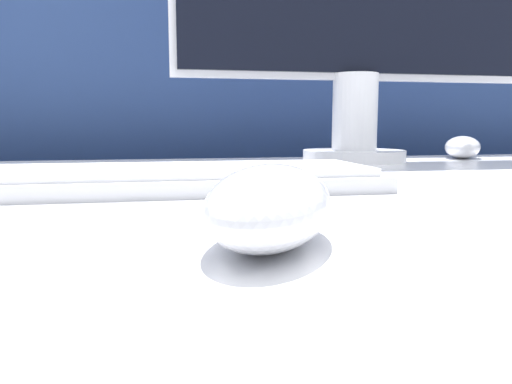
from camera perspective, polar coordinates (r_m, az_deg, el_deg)
partition_panel at (r=1.14m, az=-4.84°, el=-0.81°), size 5.00×0.03×1.28m
computer_mouse_near at (r=0.28m, az=1.60°, el=-1.54°), size 0.11×0.15×0.05m
keyboard at (r=0.52m, az=-10.60°, el=1.50°), size 0.45×0.15×0.02m
computer_mouse_far at (r=1.07m, az=22.53°, el=4.75°), size 0.13×0.15×0.04m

